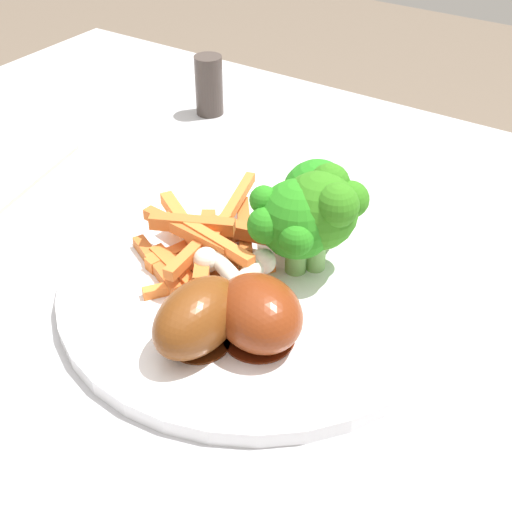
{
  "coord_description": "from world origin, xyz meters",
  "views": [
    {
      "loc": [
        0.26,
        -0.31,
        1.06
      ],
      "look_at": [
        0.04,
        0.02,
        0.76
      ],
      "focal_mm": 48.89,
      "sensor_mm": 36.0,
      "label": 1
    }
  ],
  "objects_px": {
    "broccoli_floret_middle": "(320,195)",
    "carrot_fries_pile": "(204,243)",
    "broccoli_floret_back": "(296,219)",
    "chicken_drumstick_near": "(255,310)",
    "dining_table": "(201,395)",
    "broccoli_floret_front": "(324,206)",
    "pepper_shaker": "(209,85)",
    "chicken_drumstick_far": "(203,314)",
    "dinner_plate": "(256,284)"
  },
  "relations": [
    {
      "from": "dining_table",
      "to": "dinner_plate",
      "type": "relative_size",
      "value": 3.25
    },
    {
      "from": "pepper_shaker",
      "to": "chicken_drumstick_near",
      "type": "bearing_deg",
      "value": -48.82
    },
    {
      "from": "pepper_shaker",
      "to": "broccoli_floret_back",
      "type": "bearing_deg",
      "value": -41.82
    },
    {
      "from": "dining_table",
      "to": "chicken_drumstick_near",
      "type": "xyz_separation_m",
      "value": [
        0.07,
        -0.03,
        0.15
      ]
    },
    {
      "from": "dinner_plate",
      "to": "carrot_fries_pile",
      "type": "relative_size",
      "value": 1.91
    },
    {
      "from": "chicken_drumstick_near",
      "to": "carrot_fries_pile",
      "type": "bearing_deg",
      "value": 147.61
    },
    {
      "from": "dining_table",
      "to": "broccoli_floret_front",
      "type": "relative_size",
      "value": 11.74
    },
    {
      "from": "dinner_plate",
      "to": "broccoli_floret_front",
      "type": "xyz_separation_m",
      "value": [
        0.03,
        0.04,
        0.06
      ]
    },
    {
      "from": "dining_table",
      "to": "pepper_shaker",
      "type": "distance_m",
      "value": 0.34
    },
    {
      "from": "dining_table",
      "to": "carrot_fries_pile",
      "type": "bearing_deg",
      "value": 104.41
    },
    {
      "from": "broccoli_floret_middle",
      "to": "chicken_drumstick_far",
      "type": "distance_m",
      "value": 0.14
    },
    {
      "from": "carrot_fries_pile",
      "to": "pepper_shaker",
      "type": "relative_size",
      "value": 2.38
    },
    {
      "from": "broccoli_floret_front",
      "to": "carrot_fries_pile",
      "type": "distance_m",
      "value": 0.1
    },
    {
      "from": "dining_table",
      "to": "broccoli_floret_middle",
      "type": "distance_m",
      "value": 0.2
    },
    {
      "from": "dining_table",
      "to": "broccoli_floret_back",
      "type": "relative_size",
      "value": 12.6
    },
    {
      "from": "broccoli_floret_middle",
      "to": "broccoli_floret_back",
      "type": "relative_size",
      "value": 0.93
    },
    {
      "from": "pepper_shaker",
      "to": "carrot_fries_pile",
      "type": "bearing_deg",
      "value": -54.26
    },
    {
      "from": "dinner_plate",
      "to": "carrot_fries_pile",
      "type": "bearing_deg",
      "value": -179.35
    },
    {
      "from": "broccoli_floret_back",
      "to": "chicken_drumstick_near",
      "type": "bearing_deg",
      "value": -79.21
    },
    {
      "from": "broccoli_floret_front",
      "to": "dining_table",
      "type": "bearing_deg",
      "value": -139.52
    },
    {
      "from": "broccoli_floret_front",
      "to": "carrot_fries_pile",
      "type": "xyz_separation_m",
      "value": [
        -0.08,
        -0.04,
        -0.04
      ]
    },
    {
      "from": "broccoli_floret_back",
      "to": "pepper_shaker",
      "type": "distance_m",
      "value": 0.31
    },
    {
      "from": "pepper_shaker",
      "to": "dining_table",
      "type": "bearing_deg",
      "value": -55.92
    },
    {
      "from": "broccoli_floret_middle",
      "to": "chicken_drumstick_near",
      "type": "height_order",
      "value": "broccoli_floret_middle"
    },
    {
      "from": "broccoli_floret_front",
      "to": "broccoli_floret_middle",
      "type": "distance_m",
      "value": 0.04
    },
    {
      "from": "chicken_drumstick_near",
      "to": "broccoli_floret_back",
      "type": "bearing_deg",
      "value": 100.79
    },
    {
      "from": "carrot_fries_pile",
      "to": "pepper_shaker",
      "type": "bearing_deg",
      "value": 125.74
    },
    {
      "from": "pepper_shaker",
      "to": "chicken_drumstick_far",
      "type": "bearing_deg",
      "value": -54.12
    },
    {
      "from": "carrot_fries_pile",
      "to": "broccoli_floret_middle",
      "type": "bearing_deg",
      "value": 47.89
    },
    {
      "from": "carrot_fries_pile",
      "to": "chicken_drumstick_far",
      "type": "height_order",
      "value": "chicken_drumstick_far"
    },
    {
      "from": "broccoli_floret_middle",
      "to": "pepper_shaker",
      "type": "height_order",
      "value": "broccoli_floret_middle"
    },
    {
      "from": "broccoli_floret_middle",
      "to": "carrot_fries_pile",
      "type": "relative_size",
      "value": 0.46
    },
    {
      "from": "broccoli_floret_back",
      "to": "chicken_drumstick_near",
      "type": "distance_m",
      "value": 0.08
    },
    {
      "from": "carrot_fries_pile",
      "to": "broccoli_floret_front",
      "type": "bearing_deg",
      "value": 26.17
    },
    {
      "from": "dining_table",
      "to": "pepper_shaker",
      "type": "height_order",
      "value": "pepper_shaker"
    },
    {
      "from": "broccoli_floret_front",
      "to": "broccoli_floret_back",
      "type": "xyz_separation_m",
      "value": [
        -0.01,
        -0.02,
        -0.01
      ]
    },
    {
      "from": "broccoli_floret_middle",
      "to": "carrot_fries_pile",
      "type": "distance_m",
      "value": 0.1
    },
    {
      "from": "broccoli_floret_front",
      "to": "broccoli_floret_middle",
      "type": "height_order",
      "value": "broccoli_floret_front"
    },
    {
      "from": "broccoli_floret_back",
      "to": "pepper_shaker",
      "type": "xyz_separation_m",
      "value": [
        -0.23,
        0.21,
        -0.03
      ]
    },
    {
      "from": "dining_table",
      "to": "broccoli_floret_middle",
      "type": "height_order",
      "value": "broccoli_floret_middle"
    },
    {
      "from": "chicken_drumstick_near",
      "to": "pepper_shaker",
      "type": "xyz_separation_m",
      "value": [
        -0.25,
        0.28,
        -0.0
      ]
    },
    {
      "from": "broccoli_floret_middle",
      "to": "broccoli_floret_back",
      "type": "xyz_separation_m",
      "value": [
        0.0,
        -0.05,
        0.0
      ]
    },
    {
      "from": "dinner_plate",
      "to": "broccoli_floret_middle",
      "type": "xyz_separation_m",
      "value": [
        0.01,
        0.07,
        0.05
      ]
    },
    {
      "from": "dining_table",
      "to": "broccoli_floret_front",
      "type": "distance_m",
      "value": 0.21
    },
    {
      "from": "broccoli_floret_back",
      "to": "chicken_drumstick_far",
      "type": "bearing_deg",
      "value": -97.34
    },
    {
      "from": "dining_table",
      "to": "broccoli_floret_middle",
      "type": "bearing_deg",
      "value": 58.83
    },
    {
      "from": "broccoli_floret_front",
      "to": "chicken_drumstick_near",
      "type": "bearing_deg",
      "value": -89.45
    },
    {
      "from": "broccoli_floret_middle",
      "to": "broccoli_floret_front",
      "type": "bearing_deg",
      "value": -58.1
    },
    {
      "from": "chicken_drumstick_far",
      "to": "pepper_shaker",
      "type": "bearing_deg",
      "value": 125.88
    },
    {
      "from": "broccoli_floret_back",
      "to": "chicken_drumstick_near",
      "type": "height_order",
      "value": "broccoli_floret_back"
    }
  ]
}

